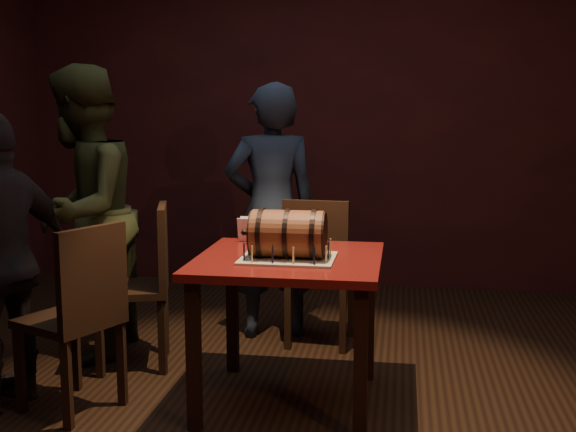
% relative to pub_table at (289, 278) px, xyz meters
% --- Properties ---
extents(room_shell, '(5.04, 5.04, 2.80)m').
position_rel_pub_table_xyz_m(room_shell, '(-0.08, -0.04, 0.76)').
color(room_shell, black).
rests_on(room_shell, ground).
extents(pub_table, '(0.90, 0.90, 0.75)m').
position_rel_pub_table_xyz_m(pub_table, '(0.00, 0.00, 0.00)').
color(pub_table, '#540E0E').
rests_on(pub_table, ground).
extents(cake_board, '(0.45, 0.35, 0.01)m').
position_rel_pub_table_xyz_m(cake_board, '(0.01, -0.07, 0.12)').
color(cake_board, '#A49B84').
rests_on(cake_board, pub_table).
extents(barrel_cake, '(0.41, 0.24, 0.24)m').
position_rel_pub_table_xyz_m(barrel_cake, '(0.01, -0.07, 0.24)').
color(barrel_cake, brown).
rests_on(barrel_cake, cake_board).
extents(birthday_candles, '(0.40, 0.30, 0.09)m').
position_rel_pub_table_xyz_m(birthday_candles, '(0.01, -0.07, 0.16)').
color(birthday_candles, '#FBE796').
rests_on(birthday_candles, cake_board).
extents(wine_glass_left, '(0.07, 0.07, 0.16)m').
position_rel_pub_table_xyz_m(wine_glass_left, '(-0.23, 0.28, 0.23)').
color(wine_glass_left, silver).
rests_on(wine_glass_left, pub_table).
extents(wine_glass_mid, '(0.07, 0.07, 0.16)m').
position_rel_pub_table_xyz_m(wine_glass_mid, '(-0.05, 0.31, 0.23)').
color(wine_glass_mid, silver).
rests_on(wine_glass_mid, pub_table).
extents(wine_glass_right, '(0.07, 0.07, 0.16)m').
position_rel_pub_table_xyz_m(wine_glass_right, '(0.09, 0.28, 0.23)').
color(wine_glass_right, silver).
rests_on(wine_glass_right, pub_table).
extents(pint_of_ale, '(0.07, 0.07, 0.15)m').
position_rel_pub_table_xyz_m(pint_of_ale, '(-0.14, 0.17, 0.18)').
color(pint_of_ale, silver).
rests_on(pint_of_ale, pub_table).
extents(menu_card, '(0.10, 0.05, 0.13)m').
position_rel_pub_table_xyz_m(menu_card, '(-0.28, 0.36, 0.17)').
color(menu_card, white).
rests_on(menu_card, pub_table).
extents(chair_back, '(0.43, 0.43, 0.93)m').
position_rel_pub_table_xyz_m(chair_back, '(0.05, 0.87, -0.12)').
color(chair_back, black).
rests_on(chair_back, ground).
extents(chair_left_rear, '(0.50, 0.50, 0.93)m').
position_rel_pub_table_xyz_m(chair_left_rear, '(-0.89, 0.40, -0.12)').
color(chair_left_rear, black).
rests_on(chair_left_rear, ground).
extents(chair_left_front, '(0.53, 0.53, 0.93)m').
position_rel_pub_table_xyz_m(chair_left_front, '(-0.97, -0.28, -0.12)').
color(chair_left_front, black).
rests_on(chair_left_front, ground).
extents(person_back, '(0.69, 0.56, 1.63)m').
position_rel_pub_table_xyz_m(person_back, '(-0.28, 1.05, 0.17)').
color(person_back, '#1A2434').
rests_on(person_back, ground).
extents(person_left_rear, '(0.68, 0.86, 1.72)m').
position_rel_pub_table_xyz_m(person_left_rear, '(-1.30, 0.48, 0.22)').
color(person_left_rear, '#31371B').
rests_on(person_left_rear, ground).
extents(person_left_front, '(0.64, 0.93, 1.47)m').
position_rel_pub_table_xyz_m(person_left_front, '(-1.39, -0.24, 0.09)').
color(person_left_front, black).
rests_on(person_left_front, ground).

